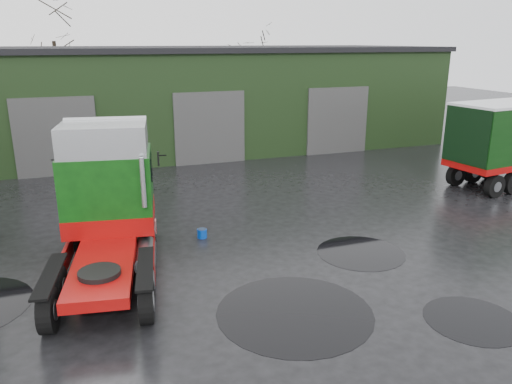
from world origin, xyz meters
TOP-DOWN VIEW (x-y plane):
  - ground at (0.00, 0.00)m, footprint 100.00×100.00m
  - warehouse at (2.00, 20.00)m, footprint 32.40×12.40m
  - hero_tractor at (-4.50, 0.89)m, footprint 4.05×7.40m
  - wash_bucket at (-1.16, 3.21)m, footprint 0.44×0.44m
  - tree_back_a at (-6.00, 30.00)m, footprint 4.40×4.40m
  - tree_back_b at (10.00, 30.00)m, footprint 4.40×4.40m
  - puddle_0 at (-0.16, -2.55)m, footprint 4.03×4.03m
  - puddle_1 at (3.42, 0.16)m, footprint 2.86×2.86m
  - puddle_3 at (3.87, -4.38)m, footprint 2.39×2.39m

SIDE VIEW (x-z plane):
  - ground at x=0.00m, z-range 0.00..0.00m
  - puddle_0 at x=-0.16m, z-range 0.00..0.01m
  - puddle_1 at x=3.42m, z-range 0.00..0.01m
  - puddle_3 at x=3.87m, z-range 0.00..0.01m
  - wash_bucket at x=-1.16m, z-range 0.00..0.32m
  - hero_tractor at x=-4.50m, z-range 0.00..4.36m
  - warehouse at x=2.00m, z-range 0.01..6.31m
  - tree_back_b at x=10.00m, z-range 0.00..7.50m
  - tree_back_a at x=-6.00m, z-range 0.00..9.50m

